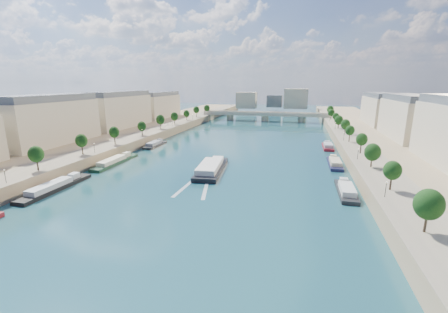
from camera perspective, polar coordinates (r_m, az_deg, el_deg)
The scene contains 17 objects.
ground at distance 142.63m, azimuth 1.60°, elevation 0.20°, with size 700.00×700.00×0.00m, color #0D383D.
quay_left at distance 172.24m, azimuth -22.50°, elevation 2.37°, with size 44.00×520.00×5.00m, color #9E8460.
quay_right at distance 145.12m, azimuth 30.57°, elevation -0.52°, with size 44.00×520.00×5.00m, color #9E8460.
pave_left at distance 163.35m, azimuth -18.33°, elevation 3.06°, with size 14.00×520.00×0.10m, color gray.
pave_right at distance 140.95m, azimuth 24.86°, elevation 0.83°, with size 14.00×520.00×0.10m, color gray.
trees_left at distance 163.10m, azimuth -17.51°, elevation 5.05°, with size 4.80×268.80×8.26m.
trees_right at distance 149.28m, azimuth 23.65°, elevation 3.75°, with size 4.80×268.80×8.26m.
lamps_left at distance 152.20m, azimuth -18.96°, elevation 3.31°, with size 0.36×200.36×4.28m.
lamps_right at distance 144.47m, azimuth 22.88°, elevation 2.43°, with size 0.36×200.36×4.28m.
buildings_left at distance 187.61m, azimuth -23.96°, elevation 7.42°, with size 16.00×226.00×23.20m.
buildings_right at distance 158.22m, azimuth 34.54°, elevation 5.18°, with size 16.00×226.00×23.20m.
skyline at distance 356.34m, azimuth 9.96°, elevation 10.63°, with size 79.00×42.00×22.00m.
bridge at distance 273.19m, azimuth 7.81°, elevation 7.75°, with size 112.00×12.00×8.15m.
tour_barge at distance 117.34m, azimuth -2.46°, elevation -2.22°, with size 11.88×31.72×4.21m.
wake at distance 102.74m, azimuth -5.08°, elevation -5.35°, with size 10.74×26.02×0.04m.
moored_barges_left at distance 111.79m, azimuth -29.41°, elevation -5.10°, with size 5.00×155.16×3.60m.
moored_barges_right at distance 102.63m, azimuth 22.16°, elevation -5.90°, with size 5.00×163.48×3.60m.
Camera 1 is at (29.89, -35.29, 33.82)m, focal length 24.00 mm.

